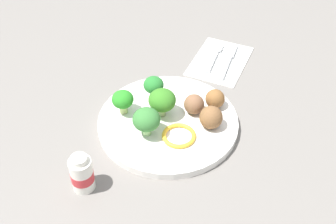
{
  "coord_description": "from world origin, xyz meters",
  "views": [
    {
      "loc": [
        -0.52,
        -0.3,
        0.59
      ],
      "look_at": [
        0.0,
        0.0,
        0.04
      ],
      "focal_mm": 44.87,
      "sensor_mm": 36.0,
      "label": 1
    }
  ],
  "objects": [
    {
      "name": "ground_plane",
      "position": [
        0.0,
        0.0,
        0.0
      ],
      "size": [
        4.0,
        4.0,
        0.0
      ],
      "primitive_type": "plane",
      "color": "slate"
    },
    {
      "name": "plate",
      "position": [
        0.0,
        0.0,
        0.01
      ],
      "size": [
        0.28,
        0.28,
        0.02
      ],
      "primitive_type": "cylinder",
      "color": "white",
      "rests_on": "ground_plane"
    },
    {
      "name": "broccoli_floret_far_rim",
      "position": [
        -0.05,
        0.02,
        0.05
      ],
      "size": [
        0.05,
        0.05,
        0.06
      ],
      "color": "#9BCE80",
      "rests_on": "plate"
    },
    {
      "name": "broccoli_floret_mid_right",
      "position": [
        0.04,
        0.06,
        0.05
      ],
      "size": [
        0.04,
        0.04,
        0.05
      ],
      "color": "#91C66A",
      "rests_on": "plate"
    },
    {
      "name": "broccoli_floret_front_left",
      "position": [
        0.01,
        0.02,
        0.05
      ],
      "size": [
        0.05,
        0.05,
        0.06
      ],
      "color": "#9CB870",
      "rests_on": "plate"
    },
    {
      "name": "broccoli_floret_back_right",
      "position": [
        -0.03,
        0.09,
        0.05
      ],
      "size": [
        0.04,
        0.04,
        0.05
      ],
      "color": "#ACBE72",
      "rests_on": "plate"
    },
    {
      "name": "meatball_front_left",
      "position": [
        0.08,
        -0.06,
        0.04
      ],
      "size": [
        0.04,
        0.04,
        0.04
      ],
      "primitive_type": "sphere",
      "color": "brown",
      "rests_on": "plate"
    },
    {
      "name": "meatball_back_left",
      "position": [
        0.05,
        -0.03,
        0.04
      ],
      "size": [
        0.04,
        0.04,
        0.04
      ],
      "primitive_type": "sphere",
      "color": "brown",
      "rests_on": "plate"
    },
    {
      "name": "meatball_front_right",
      "position": [
        0.03,
        -0.08,
        0.04
      ],
      "size": [
        0.05,
        0.05,
        0.05
      ],
      "primitive_type": "sphere",
      "color": "brown",
      "rests_on": "plate"
    },
    {
      "name": "pepper_ring_back_left",
      "position": [
        -0.03,
        -0.04,
        0.02
      ],
      "size": [
        0.08,
        0.08,
        0.01
      ],
      "primitive_type": "torus",
      "rotation": [
        0.0,
        0.0,
        3.49
      ],
      "color": "yellow",
      "rests_on": "plate"
    },
    {
      "name": "napkin",
      "position": [
        0.25,
        -0.0,
        0.0
      ],
      "size": [
        0.18,
        0.14,
        0.01
      ],
      "primitive_type": "cube",
      "rotation": [
        0.0,
        0.0,
        0.11
      ],
      "color": "white",
      "rests_on": "ground_plane"
    },
    {
      "name": "fork",
      "position": [
        0.26,
        0.02,
        0.01
      ],
      "size": [
        0.12,
        0.04,
        0.01
      ],
      "color": "silver",
      "rests_on": "napkin"
    },
    {
      "name": "knife",
      "position": [
        0.26,
        -0.02,
        0.01
      ],
      "size": [
        0.15,
        0.04,
        0.01
      ],
      "color": "silver",
      "rests_on": "napkin"
    },
    {
      "name": "yogurt_bottle",
      "position": [
        -0.21,
        0.05,
        0.03
      ],
      "size": [
        0.04,
        0.04,
        0.08
      ],
      "color": "white",
      "rests_on": "ground_plane"
    }
  ]
}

